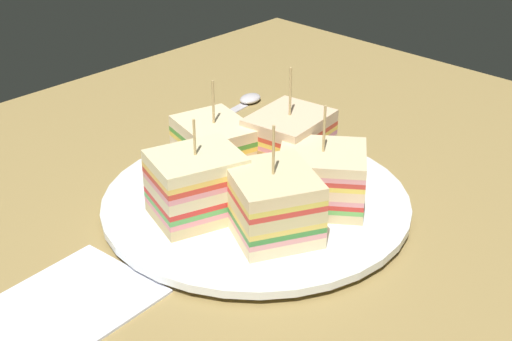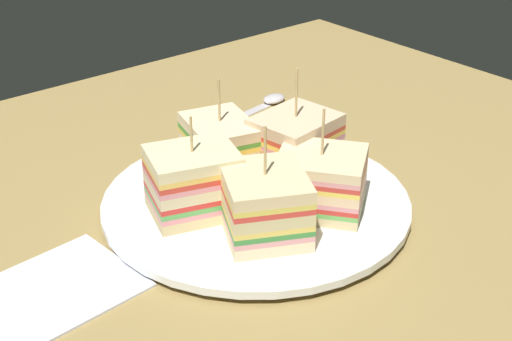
% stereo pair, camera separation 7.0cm
% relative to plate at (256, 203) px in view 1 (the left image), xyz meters
% --- Properties ---
extents(ground_plane, '(0.99, 0.85, 0.02)m').
position_rel_plate_xyz_m(ground_plane, '(0.00, 0.00, -0.02)').
color(ground_plane, '#9B8048').
extents(plate, '(0.30, 0.30, 0.01)m').
position_rel_plate_xyz_m(plate, '(0.00, 0.00, 0.00)').
color(plate, white).
rests_on(plate, ground_plane).
extents(sandwich_wedge_0, '(0.09, 0.08, 0.11)m').
position_rel_plate_xyz_m(sandwich_wedge_0, '(0.06, 0.01, 0.04)').
color(sandwich_wedge_0, beige).
rests_on(sandwich_wedge_0, plate).
extents(sandwich_wedge_1, '(0.08, 0.09, 0.10)m').
position_rel_plate_xyz_m(sandwich_wedge_1, '(0.00, 0.06, 0.03)').
color(sandwich_wedge_1, '#DDC184').
rests_on(sandwich_wedge_1, plate).
extents(sandwich_wedge_2, '(0.10, 0.08, 0.10)m').
position_rel_plate_xyz_m(sandwich_wedge_2, '(-0.06, 0.02, 0.04)').
color(sandwich_wedge_2, '#D3B980').
rests_on(sandwich_wedge_2, plate).
extents(sandwich_wedge_3, '(0.10, 0.10, 0.10)m').
position_rel_plate_xyz_m(sandwich_wedge_3, '(-0.03, -0.05, 0.03)').
color(sandwich_wedge_3, beige).
rests_on(sandwich_wedge_3, plate).
extents(sandwich_wedge_4, '(0.10, 0.10, 0.10)m').
position_rel_plate_xyz_m(sandwich_wedge_4, '(0.03, -0.05, 0.03)').
color(sandwich_wedge_4, '#D4BF88').
rests_on(sandwich_wedge_4, plate).
extents(chip_pile, '(0.06, 0.07, 0.03)m').
position_rel_plate_xyz_m(chip_pile, '(-0.00, 0.00, 0.02)').
color(chip_pile, '#EFD172').
rests_on(chip_pile, plate).
extents(spoon, '(0.16, 0.04, 0.01)m').
position_rel_plate_xyz_m(spoon, '(0.16, 0.19, -0.00)').
color(spoon, silver).
rests_on(spoon, ground_plane).
extents(napkin, '(0.14, 0.11, 0.01)m').
position_rel_plate_xyz_m(napkin, '(-0.21, 0.01, -0.01)').
color(napkin, white).
rests_on(napkin, ground_plane).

